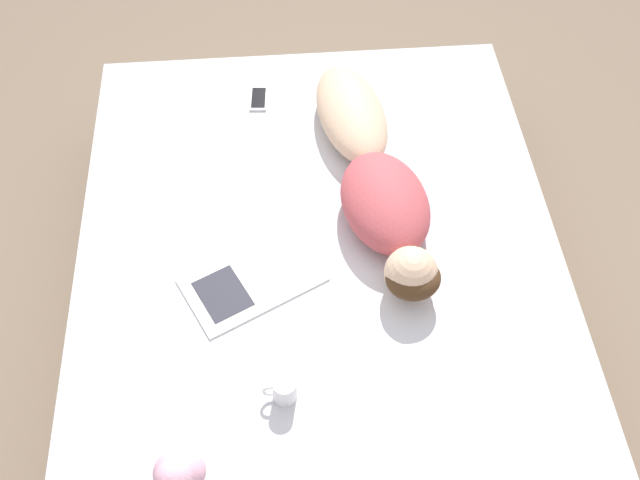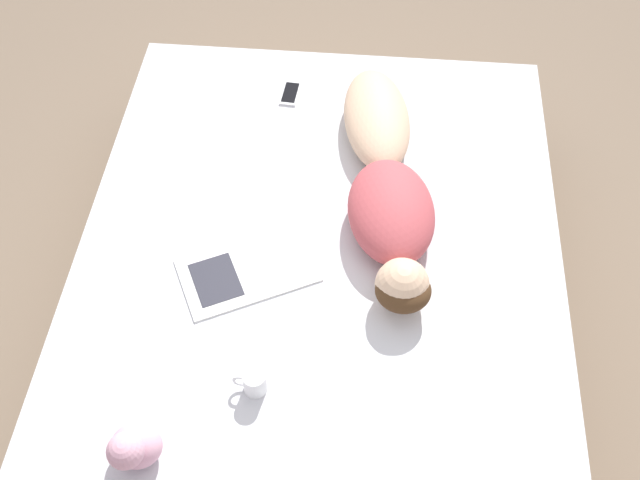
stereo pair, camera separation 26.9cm
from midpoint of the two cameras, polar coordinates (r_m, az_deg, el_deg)
ground_plane at (r=3.17m, az=-2.46°, el=-6.70°), size 12.00×12.00×0.00m
bed at (r=2.95m, az=-2.64°, el=-4.12°), size 1.82×2.28×0.54m
person at (r=2.83m, az=1.52°, el=4.65°), size 0.43×1.24×0.19m
open_magazine at (r=2.67m, az=-8.14°, el=-3.28°), size 0.55×0.46×0.01m
coffee_mug at (r=2.40m, az=-6.03°, el=-11.51°), size 0.11×0.08×0.09m
cell_phone at (r=3.28m, az=-7.09°, el=10.53°), size 0.08×0.16×0.01m
plush_toy at (r=2.30m, az=-14.26°, el=-17.17°), size 0.15×0.18×0.22m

